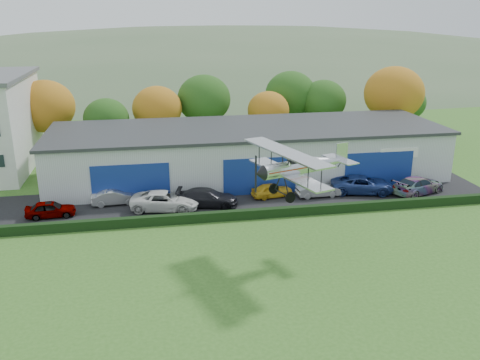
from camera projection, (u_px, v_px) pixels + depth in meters
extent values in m
plane|color=#35641F|center=(256.00, 335.00, 27.66)|extent=(300.00, 300.00, 0.00)
cube|color=black|center=(241.00, 199.00, 47.79)|extent=(48.00, 9.00, 0.05)
cube|color=black|center=(251.00, 214.00, 43.18)|extent=(46.00, 0.60, 0.80)
cube|color=#B2B7BC|center=(248.00, 153.00, 53.89)|extent=(40.00, 12.00, 5.00)
cube|color=#2D3033|center=(248.00, 128.00, 53.06)|extent=(40.60, 12.60, 0.30)
cube|color=navy|center=(131.00, 184.00, 46.44)|extent=(7.00, 0.12, 3.60)
cube|color=navy|center=(260.00, 176.00, 48.46)|extent=(7.00, 0.12, 3.60)
cube|color=navy|center=(379.00, 170.00, 50.48)|extent=(7.00, 0.12, 3.60)
cylinder|color=#3D2614|center=(50.00, 143.00, 61.69)|extent=(0.36, 0.36, 3.15)
ellipsoid|color=#936912|center=(46.00, 106.00, 60.30)|extent=(6.84, 6.84, 6.16)
cylinder|color=#3D2614|center=(109.00, 147.00, 61.11)|extent=(0.36, 0.36, 2.45)
ellipsoid|color=#1E4C14|center=(106.00, 119.00, 60.03)|extent=(5.32, 5.32, 4.79)
cylinder|color=#3D2614|center=(159.00, 140.00, 63.94)|extent=(0.36, 0.36, 2.80)
ellipsoid|color=#936912|center=(157.00, 108.00, 62.70)|extent=(6.08, 6.08, 5.47)
cylinder|color=#3D2614|center=(205.00, 133.00, 66.76)|extent=(0.36, 0.36, 3.15)
ellipsoid|color=#1E4C14|center=(204.00, 99.00, 65.36)|extent=(6.84, 6.84, 6.16)
cylinder|color=#3D2614|center=(268.00, 137.00, 66.35)|extent=(0.36, 0.36, 2.45)
ellipsoid|color=#936912|center=(268.00, 110.00, 65.26)|extent=(5.32, 5.32, 4.79)
cylinder|color=#3D2614|center=(322.00, 130.00, 69.51)|extent=(0.36, 0.36, 2.80)
ellipsoid|color=#1E4C14|center=(323.00, 100.00, 68.27)|extent=(6.08, 6.08, 5.47)
cylinder|color=#3D2614|center=(390.00, 131.00, 67.01)|extent=(0.36, 0.36, 3.50)
ellipsoid|color=#936912|center=(394.00, 93.00, 65.46)|extent=(7.60, 7.60, 6.84)
cylinder|color=#3D2614|center=(404.00, 127.00, 71.58)|extent=(0.36, 0.36, 2.45)
ellipsoid|color=#1E4C14|center=(406.00, 103.00, 70.50)|extent=(5.32, 5.32, 4.79)
cylinder|color=#3D2614|center=(290.00, 126.00, 70.65)|extent=(0.36, 0.36, 3.15)
ellipsoid|color=#1E4C14|center=(290.00, 94.00, 69.25)|extent=(6.84, 6.84, 6.16)
ellipsoid|color=#4C6642|center=(227.00, 115.00, 166.70)|extent=(320.00, 196.00, 56.00)
ellipsoid|color=#4C6642|center=(427.00, 92.00, 176.76)|extent=(240.00, 126.00, 36.00)
imported|color=gray|center=(50.00, 209.00, 43.33)|extent=(4.17, 1.89, 1.39)
imported|color=silver|center=(115.00, 197.00, 46.18)|extent=(4.32, 1.83, 1.38)
imported|color=silver|center=(165.00, 201.00, 44.88)|extent=(6.37, 3.84, 1.65)
imported|color=black|center=(207.00, 197.00, 45.74)|extent=(5.82, 3.38, 1.59)
imported|color=gold|center=(272.00, 190.00, 47.99)|extent=(4.10, 2.18, 1.33)
imported|color=silver|center=(318.00, 189.00, 48.12)|extent=(4.23, 1.62, 1.38)
imported|color=navy|center=(362.00, 185.00, 49.05)|extent=(6.44, 4.07, 1.66)
imported|color=gray|center=(418.00, 185.00, 48.93)|extent=(6.09, 4.24, 1.64)
cylinder|color=silver|center=(291.00, 168.00, 34.61)|extent=(4.44, 2.35, 1.03)
cone|color=silver|center=(331.00, 162.00, 36.17)|extent=(2.71, 1.77, 1.03)
cone|color=black|center=(260.00, 174.00, 33.49)|extent=(0.87, 1.16, 1.03)
cube|color=#9D2209|center=(295.00, 167.00, 34.75)|extent=(4.88, 2.52, 0.07)
cube|color=black|center=(298.00, 160.00, 34.72)|extent=(1.52, 1.08, 0.29)
cube|color=silver|center=(288.00, 174.00, 34.61)|extent=(3.96, 8.24, 0.11)
cube|color=silver|center=(286.00, 152.00, 34.02)|extent=(4.21, 8.71, 0.11)
cylinder|color=black|center=(308.00, 176.00, 31.66)|extent=(0.09, 0.09, 1.48)
cylinder|color=black|center=(322.00, 173.00, 32.13)|extent=(0.09, 0.09, 1.48)
cylinder|color=black|center=(259.00, 153.00, 36.60)|extent=(0.09, 0.09, 1.48)
cylinder|color=black|center=(271.00, 152.00, 37.07)|extent=(0.09, 0.09, 1.48)
cylinder|color=black|center=(289.00, 159.00, 33.82)|extent=(0.14, 0.25, 0.85)
cylinder|color=black|center=(282.00, 156.00, 34.48)|extent=(0.14, 0.25, 0.85)
cylinder|color=black|center=(286.00, 185.00, 34.20)|extent=(0.33, 0.78, 1.40)
cylinder|color=black|center=(278.00, 181.00, 35.00)|extent=(0.33, 0.78, 1.40)
cylinder|color=black|center=(282.00, 193.00, 34.81)|extent=(0.76, 2.08, 0.08)
cylinder|color=black|center=(290.00, 198.00, 33.96)|extent=(0.74, 0.38, 0.73)
cylinder|color=black|center=(274.00, 189.00, 35.67)|extent=(0.74, 0.38, 0.73)
cylinder|color=black|center=(340.00, 164.00, 36.62)|extent=(0.42, 0.20, 0.48)
cube|color=silver|center=(340.00, 159.00, 36.52)|extent=(1.92, 3.14, 0.07)
cube|color=silver|center=(342.00, 151.00, 36.39)|extent=(1.00, 0.39, 1.26)
cube|color=black|center=(256.00, 174.00, 33.35)|extent=(0.11, 0.15, 2.51)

